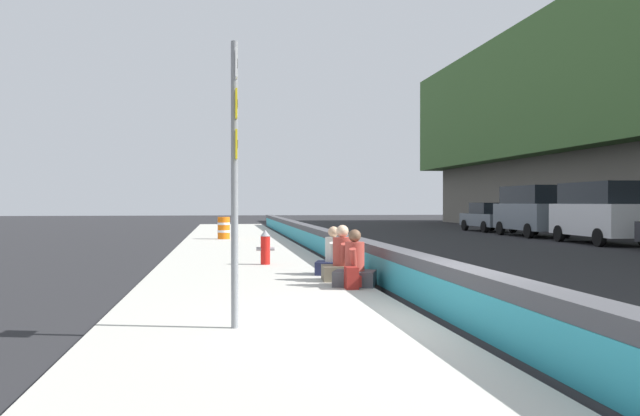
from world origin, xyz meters
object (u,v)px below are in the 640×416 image
at_px(route_sign_post, 235,161).
at_px(parked_car_far, 488,217).
at_px(parked_car_fourth, 600,211).
at_px(backpack, 352,278).
at_px(construction_barrel, 224,228).
at_px(seated_person_middle, 342,263).
at_px(parked_car_midline, 532,210).
at_px(seated_person_rear, 333,259).
at_px(seated_person_foreground, 355,268).
at_px(fire_hydrant, 265,247).

xyz_separation_m(route_sign_post, parked_car_far, (28.73, -15.41, -1.37)).
bearing_deg(parked_car_fourth, backpack, 135.68).
height_order(route_sign_post, backpack, route_sign_post).
bearing_deg(construction_barrel, seated_person_middle, -171.42).
relative_size(parked_car_fourth, parked_car_midline, 1.01).
distance_m(route_sign_post, seated_person_rear, 6.55).
distance_m(construction_barrel, parked_car_far, 17.63).
bearing_deg(parked_car_midline, parked_car_fourth, 179.94).
relative_size(route_sign_post, parked_car_far, 0.79).
bearing_deg(backpack, seated_person_foreground, -17.81).
distance_m(fire_hydrant, parked_car_fourth, 16.67).
relative_size(fire_hydrant, parked_car_fourth, 0.17).
relative_size(route_sign_post, parked_car_fourth, 0.70).
height_order(route_sign_post, seated_person_foreground, route_sign_post).
relative_size(parked_car_fourth, parked_car_far, 1.14).
relative_size(route_sign_post, backpack, 9.00).
bearing_deg(parked_car_far, fire_hydrant, 144.48).
distance_m(route_sign_post, seated_person_middle, 5.55).
relative_size(backpack, parked_car_fourth, 0.08).
xyz_separation_m(fire_hydrant, parked_car_fourth, (8.43, -14.36, 0.77)).
bearing_deg(backpack, route_sign_post, 147.76).
bearing_deg(seated_person_middle, route_sign_post, 154.84).
bearing_deg(seated_person_rear, parked_car_midline, -37.42).
distance_m(fire_hydrant, parked_car_midline, 20.42).
height_order(route_sign_post, construction_barrel, route_sign_post).
bearing_deg(parked_car_fourth, parked_car_far, -0.64).
bearing_deg(route_sign_post, backpack, -32.24).
bearing_deg(construction_barrel, backpack, -172.28).
bearing_deg(fire_hydrant, parked_car_fourth, -59.56).
bearing_deg(fire_hydrant, seated_person_middle, -160.10).
relative_size(construction_barrel, parked_car_midline, 0.19).
bearing_deg(seated_person_foreground, seated_person_rear, 1.89).
relative_size(seated_person_foreground, construction_barrel, 1.13).
bearing_deg(seated_person_middle, backpack, 177.35).
height_order(route_sign_post, parked_car_midline, route_sign_post).
bearing_deg(parked_car_midline, seated_person_rear, 142.58).
bearing_deg(route_sign_post, parked_car_far, -28.20).
bearing_deg(seated_person_middle, construction_barrel, 8.58).
distance_m(seated_person_rear, parked_car_fourth, 17.05).
height_order(seated_person_rear, parked_car_far, parked_car_far).
distance_m(parked_car_fourth, parked_car_far, 11.87).
distance_m(seated_person_middle, parked_car_far, 27.34).
xyz_separation_m(route_sign_post, parked_car_fourth, (16.87, -15.27, -0.88)).
distance_m(seated_person_rear, parked_car_far, 26.36).
relative_size(route_sign_post, seated_person_rear, 3.41).
distance_m(seated_person_rear, parked_car_midline, 21.47).
relative_size(backpack, construction_barrel, 0.42).
distance_m(parked_car_midline, parked_car_far, 5.82).
xyz_separation_m(seated_person_rear, construction_barrel, (14.48, 2.36, 0.15)).
xyz_separation_m(fire_hydrant, construction_barrel, (11.95, 1.03, 0.03)).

